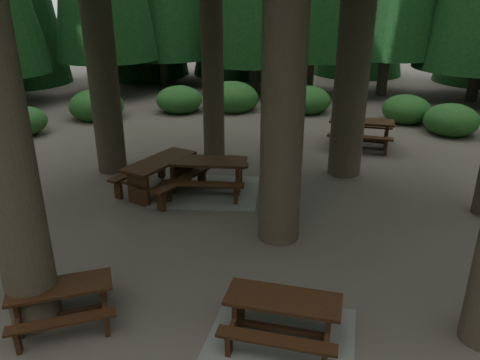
# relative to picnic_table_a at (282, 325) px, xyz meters

# --- Properties ---
(ground) EXTENTS (80.00, 80.00, 0.00)m
(ground) POSITION_rel_picnic_table_a_xyz_m (-1.05, 2.90, -0.24)
(ground) COLOR #534C44
(ground) RESTS_ON ground
(picnic_table_a) EXTENTS (2.30, 1.97, 0.72)m
(picnic_table_a) POSITION_rel_picnic_table_a_xyz_m (0.00, 0.00, 0.00)
(picnic_table_a) COLOR gray
(picnic_table_a) RESTS_ON ground
(picnic_table_b) EXTENTS (2.32, 2.53, 0.89)m
(picnic_table_b) POSITION_rel_picnic_table_a_xyz_m (-3.36, 4.98, 0.35)
(picnic_table_b) COLOR #34180F
(picnic_table_b) RESTS_ON ground
(picnic_table_c) EXTENTS (2.72, 2.29, 0.88)m
(picnic_table_c) POSITION_rel_picnic_table_a_xyz_m (-2.22, 5.17, 0.08)
(picnic_table_c) COLOR gray
(picnic_table_c) RESTS_ON ground
(picnic_table_d) EXTENTS (2.25, 1.91, 0.89)m
(picnic_table_d) POSITION_rel_picnic_table_a_xyz_m (2.03, 9.65, 0.35)
(picnic_table_d) COLOR #34180F
(picnic_table_d) RESTS_ON ground
(picnic_table_e) EXTENTS (1.92, 1.78, 0.66)m
(picnic_table_e) POSITION_rel_picnic_table_a_xyz_m (-3.39, -0.09, 0.20)
(picnic_table_e) COLOR #34180F
(picnic_table_e) RESTS_ON ground
(shrub_ring) EXTENTS (23.86, 24.64, 1.49)m
(shrub_ring) POSITION_rel_picnic_table_a_xyz_m (-0.35, 3.65, 0.16)
(shrub_ring) COLOR #21622A
(shrub_ring) RESTS_ON ground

